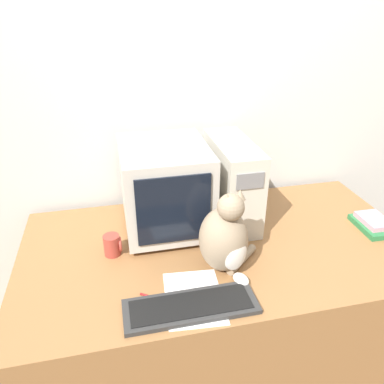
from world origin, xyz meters
TOP-DOWN VIEW (x-y plane):
  - wall_back at (0.00, 1.01)m, footprint 7.00×0.05m
  - desk at (0.00, 0.47)m, footprint 1.78×0.94m
  - crt_monitor at (-0.22, 0.67)m, footprint 0.39×0.46m
  - computer_tower at (0.11, 0.69)m, footprint 0.17×0.46m
  - keyboard at (-0.22, 0.11)m, footprint 0.48×0.16m
  - cat at (-0.04, 0.31)m, footprint 0.30×0.28m
  - book_stack at (0.76, 0.44)m, footprint 0.16×0.21m
  - pen at (-0.33, 0.19)m, footprint 0.12×0.08m
  - paper_sheet at (-0.20, 0.16)m, footprint 0.23×0.31m
  - mug at (-0.48, 0.50)m, footprint 0.08×0.07m

SIDE VIEW (x-z plane):
  - desk at x=0.00m, z-range 0.00..0.74m
  - paper_sheet at x=-0.20m, z-range 0.74..0.75m
  - pen at x=-0.33m, z-range 0.74..0.75m
  - keyboard at x=-0.22m, z-range 0.74..0.77m
  - book_stack at x=0.76m, z-range 0.74..0.79m
  - mug at x=-0.48m, z-range 0.74..0.84m
  - cat at x=-0.04m, z-range 0.71..1.07m
  - computer_tower at x=0.11m, z-range 0.74..1.14m
  - crt_monitor at x=-0.22m, z-range 0.75..1.17m
  - wall_back at x=0.00m, z-range 0.00..2.50m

